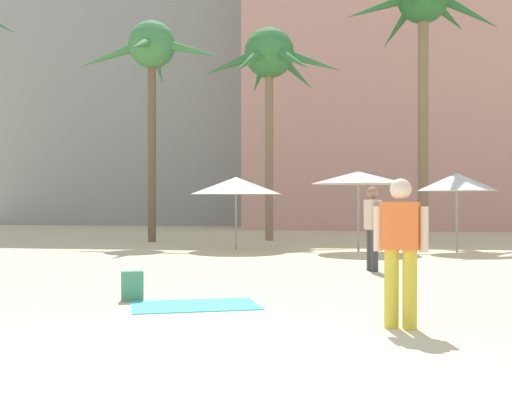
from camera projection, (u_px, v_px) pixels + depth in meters
The scene contains 13 objects.
ground at pixel (189, 362), 5.59m from camera, with size 120.00×120.00×0.00m, color beige.
hotel_pink at pixel (449, 61), 34.31m from camera, with size 21.20×8.37×17.95m, color #DB9989.
hotel_tower_gray at pixel (150, 19), 43.24m from camera, with size 17.02×10.76×27.60m, color gray.
palm_tree_far_left at pixel (152, 55), 22.35m from camera, with size 5.54×5.47×7.74m.
palm_tree_center at pixel (423, 14), 22.58m from camera, with size 5.46×5.00×9.58m.
palm_tree_right at pixel (270, 62), 23.25m from camera, with size 5.30×4.79×7.74m.
cafe_umbrella_0 at pixel (236, 186), 18.72m from camera, with size 2.70×2.70×2.14m.
cafe_umbrella_2 at pixel (457, 182), 17.76m from camera, with size 2.17×2.17×2.21m.
cafe_umbrella_3 at pixel (358, 178), 17.98m from camera, with size 2.70×2.70×2.26m.
beach_towel at pixel (195, 305), 8.62m from camera, with size 1.70×1.04×0.01m, color #4CC6D6.
backpack at pixel (132, 286), 9.09m from camera, with size 0.35×0.33×0.42m.
person_far_left at pixel (372, 225), 12.97m from camera, with size 0.35×0.60×1.71m.
person_mid_left at pixel (401, 246), 7.08m from camera, with size 0.61×0.30×1.66m.
Camera 1 is at (1.44, -5.42, 1.40)m, focal length 44.89 mm.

